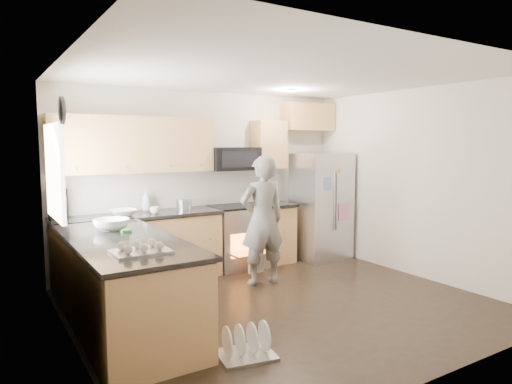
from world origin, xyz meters
TOP-DOWN VIEW (x-y plane):
  - ground at (0.00, 0.00)m, footprint 4.50×4.50m
  - room_shell at (-0.04, 0.02)m, footprint 4.54×4.04m
  - back_cabinet_run at (-0.59, 1.75)m, footprint 4.45×0.64m
  - peninsula at (-1.75, 0.25)m, footprint 0.96×2.36m
  - stove_range at (0.35, 1.69)m, footprint 0.76×0.97m
  - refrigerator at (1.77, 1.45)m, footprint 0.85×0.68m
  - person at (0.23, 0.80)m, footprint 0.65×0.46m
  - dish_rack at (-1.03, -0.89)m, footprint 0.54×0.46m

SIDE VIEW (x-z plane):
  - ground at x=0.00m, z-range 0.00..0.00m
  - dish_rack at x=-1.03m, z-range -0.07..0.23m
  - peninsula at x=-1.75m, z-range -0.05..0.99m
  - stove_range at x=0.35m, z-range -0.22..1.57m
  - refrigerator at x=1.77m, z-range 0.00..1.69m
  - person at x=0.23m, z-range 0.00..1.69m
  - back_cabinet_run at x=-0.59m, z-range -0.29..2.21m
  - room_shell at x=-0.04m, z-range 0.36..2.98m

